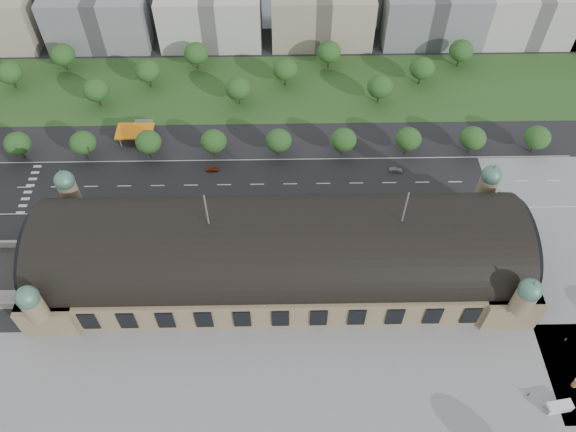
{
  "coord_description": "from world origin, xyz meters",
  "views": [
    {
      "loc": [
        0.83,
        -99.08,
        150.26
      ],
      "look_at": [
        2.72,
        11.68,
        14.0
      ],
      "focal_mm": 35.0,
      "sensor_mm": 36.0,
      "label": 1
    }
  ],
  "objects_px": {
    "parked_car_2": "(71,213)",
    "traffic_car_3": "(213,169)",
    "parked_car_5": "(224,211)",
    "advertising_column": "(576,383)",
    "parked_car_3": "(107,213)",
    "pedestrian_1": "(529,394)",
    "traffic_car_5": "(396,170)",
    "petrol_station": "(140,129)",
    "van_south": "(557,407)",
    "traffic_car_4": "(312,196)",
    "bus_east": "(378,203)",
    "traffic_car_6": "(494,193)",
    "parked_car_4": "(160,220)",
    "bus_mid": "(279,205)",
    "parked_car_1": "(87,217)",
    "parked_car_0": "(65,213)",
    "pedestrian_2": "(566,339)",
    "bus_west": "(258,205)",
    "parked_car_6": "(227,219)"
  },
  "relations": [
    {
      "from": "bus_mid",
      "to": "pedestrian_1",
      "type": "distance_m",
      "value": 96.28
    },
    {
      "from": "traffic_car_3",
      "to": "bus_mid",
      "type": "xyz_separation_m",
      "value": [
        24.39,
        -18.23,
        0.77
      ]
    },
    {
      "from": "petrol_station",
      "to": "parked_car_4",
      "type": "height_order",
      "value": "petrol_station"
    },
    {
      "from": "parked_car_5",
      "to": "pedestrian_2",
      "type": "bearing_deg",
      "value": 36.67
    },
    {
      "from": "bus_mid",
      "to": "advertising_column",
      "type": "relative_size",
      "value": 3.13
    },
    {
      "from": "bus_mid",
      "to": "pedestrian_1",
      "type": "bearing_deg",
      "value": -135.94
    },
    {
      "from": "petrol_station",
      "to": "van_south",
      "type": "relative_size",
      "value": 1.97
    },
    {
      "from": "parked_car_5",
      "to": "bus_east",
      "type": "bearing_deg",
      "value": 65.03
    },
    {
      "from": "parked_car_0",
      "to": "advertising_column",
      "type": "height_order",
      "value": "advertising_column"
    },
    {
      "from": "traffic_car_4",
      "to": "parked_car_1",
      "type": "height_order",
      "value": "parked_car_1"
    },
    {
      "from": "traffic_car_6",
      "to": "bus_west",
      "type": "bearing_deg",
      "value": -88.57
    },
    {
      "from": "traffic_car_5",
      "to": "parked_car_1",
      "type": "relative_size",
      "value": 0.86
    },
    {
      "from": "pedestrian_1",
      "to": "traffic_car_5",
      "type": "bearing_deg",
      "value": 49.13
    },
    {
      "from": "parked_car_0",
      "to": "parked_car_2",
      "type": "relative_size",
      "value": 0.76
    },
    {
      "from": "parked_car_6",
      "to": "advertising_column",
      "type": "distance_m",
      "value": 115.97
    },
    {
      "from": "traffic_car_6",
      "to": "parked_car_4",
      "type": "relative_size",
      "value": 1.23
    },
    {
      "from": "parked_car_5",
      "to": "parked_car_4",
      "type": "bearing_deg",
      "value": -107.84
    },
    {
      "from": "petrol_station",
      "to": "advertising_column",
      "type": "bearing_deg",
      "value": -37.69
    },
    {
      "from": "petrol_station",
      "to": "van_south",
      "type": "distance_m",
      "value": 169.14
    },
    {
      "from": "traffic_car_3",
      "to": "traffic_car_6",
      "type": "relative_size",
      "value": 0.84
    },
    {
      "from": "parked_car_5",
      "to": "advertising_column",
      "type": "xyz_separation_m",
      "value": [
        100.31,
        -63.95,
        1.1
      ]
    },
    {
      "from": "parked_car_1",
      "to": "bus_mid",
      "type": "relative_size",
      "value": 0.53
    },
    {
      "from": "parked_car_2",
      "to": "traffic_car_3",
      "type": "bearing_deg",
      "value": 82.09
    },
    {
      "from": "traffic_car_6",
      "to": "parked_car_4",
      "type": "bearing_deg",
      "value": -86.83
    },
    {
      "from": "parked_car_3",
      "to": "advertising_column",
      "type": "height_order",
      "value": "advertising_column"
    },
    {
      "from": "traffic_car_5",
      "to": "parked_car_4",
      "type": "xyz_separation_m",
      "value": [
        -83.96,
        -22.14,
        -0.03
      ]
    },
    {
      "from": "advertising_column",
      "to": "parked_car_5",
      "type": "bearing_deg",
      "value": 147.48
    },
    {
      "from": "traffic_car_5",
      "to": "parked_car_6",
      "type": "relative_size",
      "value": 0.9
    },
    {
      "from": "traffic_car_4",
      "to": "parked_car_4",
      "type": "xyz_separation_m",
      "value": [
        -52.65,
        -10.1,
        0.06
      ]
    },
    {
      "from": "bus_west",
      "to": "advertising_column",
      "type": "relative_size",
      "value": 3.23
    },
    {
      "from": "parked_car_0",
      "to": "advertising_column",
      "type": "relative_size",
      "value": 1.27
    },
    {
      "from": "traffic_car_5",
      "to": "traffic_car_6",
      "type": "relative_size",
      "value": 0.85
    },
    {
      "from": "petrol_station",
      "to": "parked_car_0",
      "type": "bearing_deg",
      "value": -116.49
    },
    {
      "from": "pedestrian_2",
      "to": "traffic_car_6",
      "type": "bearing_deg",
      "value": 7.04
    },
    {
      "from": "parked_car_0",
      "to": "parked_car_6",
      "type": "height_order",
      "value": "parked_car_6"
    },
    {
      "from": "bus_west",
      "to": "traffic_car_3",
      "type": "bearing_deg",
      "value": 40.02
    },
    {
      "from": "parked_car_2",
      "to": "pedestrian_1",
      "type": "xyz_separation_m",
      "value": [
        139.61,
        -66.54,
        0.04
      ]
    },
    {
      "from": "bus_west",
      "to": "bus_mid",
      "type": "relative_size",
      "value": 1.03
    },
    {
      "from": "traffic_car_3",
      "to": "bus_west",
      "type": "distance_m",
      "value": 24.98
    },
    {
      "from": "traffic_car_5",
      "to": "van_south",
      "type": "bearing_deg",
      "value": -154.73
    },
    {
      "from": "petrol_station",
      "to": "parked_car_2",
      "type": "distance_m",
      "value": 44.24
    },
    {
      "from": "parked_car_2",
      "to": "pedestrian_1",
      "type": "distance_m",
      "value": 154.65
    },
    {
      "from": "traffic_car_4",
      "to": "advertising_column",
      "type": "relative_size",
      "value": 1.22
    },
    {
      "from": "parked_car_3",
      "to": "advertising_column",
      "type": "distance_m",
      "value": 154.38
    },
    {
      "from": "parked_car_0",
      "to": "bus_east",
      "type": "xyz_separation_m",
      "value": [
        108.43,
        2.1,
        1.03
      ]
    },
    {
      "from": "bus_west",
      "to": "bus_east",
      "type": "xyz_separation_m",
      "value": [
        41.87,
        0.1,
        0.22
      ]
    },
    {
      "from": "parked_car_4",
      "to": "pedestrian_2",
      "type": "height_order",
      "value": "pedestrian_2"
    },
    {
      "from": "advertising_column",
      "to": "pedestrian_2",
      "type": "relative_size",
      "value": 1.96
    },
    {
      "from": "traffic_car_3",
      "to": "pedestrian_1",
      "type": "distance_m",
      "value": 126.47
    },
    {
      "from": "traffic_car_4",
      "to": "pedestrian_1",
      "type": "bearing_deg",
      "value": 44.28
    }
  ]
}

